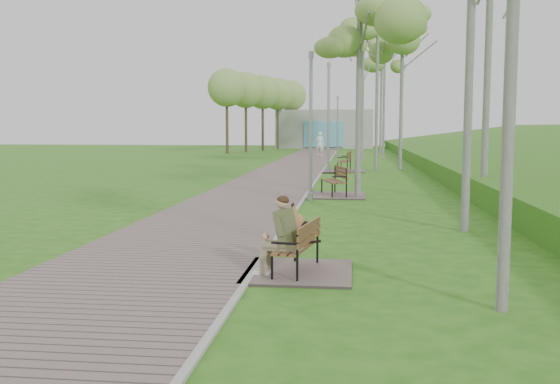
{
  "coord_description": "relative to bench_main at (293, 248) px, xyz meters",
  "views": [
    {
      "loc": [
        1.5,
        -15.58,
        2.26
      ],
      "look_at": [
        0.11,
        -3.68,
        1.0
      ],
      "focal_mm": 40.0,
      "sensor_mm": 36.0,
      "label": 1
    }
  ],
  "objects": [
    {
      "name": "bench_third",
      "position": [
        0.47,
        22.32,
        -0.16
      ],
      "size": [
        2.06,
        2.29,
        1.27
      ],
      "color": "#6E5D59",
      "rests_on": "ground"
    },
    {
      "name": "kerb",
      "position": [
        -0.6,
        27.69,
        -0.37
      ],
      "size": [
        0.1,
        67.0,
        0.05
      ],
      "primitive_type": "cube",
      "color": "#999993",
      "rests_on": "ground"
    },
    {
      "name": "birch_near_a",
      "position": [
        1.07,
        10.63,
        5.09
      ],
      "size": [
        2.48,
        2.48,
        6.99
      ],
      "color": "silver",
      "rests_on": "ground"
    },
    {
      "name": "bench_second",
      "position": [
        0.29,
        10.93,
        -0.17
      ],
      "size": [
        1.96,
        2.18,
        1.2
      ],
      "color": "#6E5D59",
      "rests_on": "ground"
    },
    {
      "name": "birch_mid_c",
      "position": [
        1.17,
        22.19,
        7.39
      ],
      "size": [
        2.98,
        2.98,
        9.92
      ],
      "color": "silver",
      "rests_on": "ground"
    },
    {
      "name": "walkway",
      "position": [
        -2.35,
        27.69,
        -0.38
      ],
      "size": [
        3.5,
        67.0,
        0.04
      ],
      "primitive_type": "cube",
      "color": "#6E5D59",
      "rests_on": "ground"
    },
    {
      "name": "ground",
      "position": [
        -0.6,
        6.19,
        -0.4
      ],
      "size": [
        120.0,
        120.0,
        0.0
      ],
      "primitive_type": "plane",
      "color": "#246112",
      "rests_on": "ground"
    },
    {
      "name": "embankment",
      "position": [
        11.4,
        26.19,
        -0.4
      ],
      "size": [
        14.0,
        70.0,
        1.6
      ],
      "primitive_type": "cube",
      "color": "#518829",
      "rests_on": "ground"
    },
    {
      "name": "lamp_post_near",
      "position": [
        -0.37,
        9.41,
        1.7
      ],
      "size": [
        0.17,
        0.17,
        4.49
      ],
      "color": "gray",
      "rests_on": "ground"
    },
    {
      "name": "birch_far_b",
      "position": [
        1.47,
        30.44,
        7.36
      ],
      "size": [
        2.83,
        2.83,
        9.87
      ],
      "color": "silver",
      "rests_on": "ground"
    },
    {
      "name": "pedestrian_near",
      "position": [
        -1.64,
        38.85,
        0.55
      ],
      "size": [
        0.79,
        0.63,
        1.89
      ],
      "primitive_type": "imported",
      "rotation": [
        0.0,
        0.0,
        2.86
      ],
      "color": "white",
      "rests_on": "ground"
    },
    {
      "name": "bench_main",
      "position": [
        0.0,
        0.0,
        0.0
      ],
      "size": [
        1.63,
        1.82,
        1.43
      ],
      "color": "#6E5D59",
      "rests_on": "ground"
    },
    {
      "name": "birch_mid_b",
      "position": [
        3.34,
        23.35,
        6.77
      ],
      "size": [
        2.48,
        2.48,
        9.13
      ],
      "color": "silver",
      "rests_on": "ground"
    },
    {
      "name": "birch_mid_a",
      "position": [
        2.07,
        22.85,
        6.8
      ],
      "size": [
        2.66,
        2.66,
        9.16
      ],
      "color": "silver",
      "rests_on": "ground"
    },
    {
      "name": "birch_far_a",
      "position": [
        3.02,
        35.11,
        7.65
      ],
      "size": [
        2.48,
        2.48,
        10.24
      ],
      "color": "silver",
      "rests_on": "ground"
    },
    {
      "name": "building_north",
      "position": [
        -2.1,
        57.17,
        1.6
      ],
      "size": [
        10.0,
        5.2,
        4.0
      ],
      "color": "#9E9E99",
      "rests_on": "ground"
    },
    {
      "name": "birch_distant_a",
      "position": [
        3.2,
        43.97,
        8.46
      ],
      "size": [
        2.85,
        2.85,
        11.27
      ],
      "color": "silver",
      "rests_on": "ground"
    },
    {
      "name": "lamp_post_third",
      "position": [
        -0.22,
        35.83,
        1.68
      ],
      "size": [
        0.17,
        0.17,
        4.43
      ],
      "color": "gray",
      "rests_on": "ground"
    },
    {
      "name": "lamp_post_second",
      "position": [
        -0.32,
        21.45,
        2.11
      ],
      "size": [
        0.21,
        0.21,
        5.36
      ],
      "color": "gray",
      "rests_on": "ground"
    }
  ]
}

